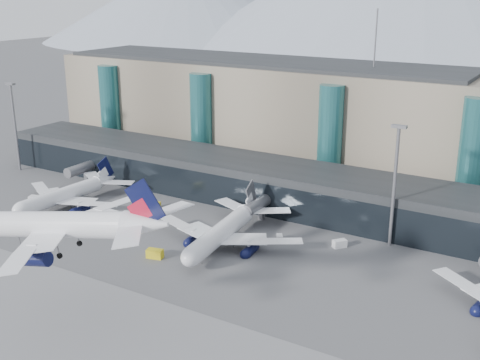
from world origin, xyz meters
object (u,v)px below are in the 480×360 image
hero_jet (77,219)px  veh_h (155,254)px  veh_g (280,238)px  jet_parked_mid (228,222)px  veh_d (340,244)px  veh_f (60,195)px  jet_parked_left (72,188)px  lightmast_left (15,122)px  veh_b (156,206)px  veh_a (36,200)px  lightmast_mid (395,179)px

hero_jet → veh_h: bearing=94.1°
veh_g → jet_parked_mid: bearing=-88.5°
veh_h → veh_d: bearing=24.6°
veh_h → veh_f: bearing=146.6°
jet_parked_left → veh_g: size_ratio=15.43×
lightmast_left → jet_parked_mid: lightmast_left is taller
veh_b → veh_f: (-25.50, -6.94, 0.25)m
jet_parked_left → veh_g: bearing=-80.2°
jet_parked_left → veh_h: jet_parked_left is taller
jet_parked_left → veh_g: jet_parked_left is taller
veh_a → veh_g: veh_a is taller
lightmast_left → lightmast_mid: (110.00, 3.00, 0.00)m
hero_jet → veh_a: 63.84m
lightmast_left → veh_f: lightmast_left is taller
hero_jet → veh_d: 56.59m
veh_a → jet_parked_left: bearing=8.8°
jet_parked_left → veh_h: bearing=-107.5°
lightmast_mid → veh_h: 50.35m
veh_a → veh_f: veh_f is taller
hero_jet → veh_h: (-5.68, 24.76, -16.95)m
veh_g → hero_jet: bearing=-45.7°
jet_parked_mid → veh_h: bearing=144.3°
veh_a → veh_b: (28.17, 12.19, -0.18)m
veh_a → veh_d: (74.86, 13.88, -0.12)m
jet_parked_left → veh_a: (-8.07, -4.57, -3.05)m
veh_h → jet_parked_mid: bearing=46.6°
lightmast_mid → veh_g: size_ratio=12.11×
jet_parked_mid → jet_parked_left: bearing=83.9°
veh_d → jet_parked_left: bearing=136.6°
jet_parked_mid → veh_d: (21.43, 9.22, -3.46)m
veh_d → veh_f: 72.69m
jet_parked_left → jet_parked_mid: jet_parked_mid is taller
veh_f → lightmast_left: bearing=34.2°
jet_parked_left → jet_parked_mid: 45.36m
jet_parked_left → lightmast_left: bearing=73.4°
veh_d → hero_jet: bearing=-167.6°
veh_b → veh_f: 26.43m
jet_parked_mid → veh_h: 16.89m
veh_h → lightmast_mid: bearing=24.2°
jet_parked_mid → veh_f: (-50.75, 0.58, -3.27)m
lightmast_mid → veh_h: (-38.11, -30.00, -13.53)m
veh_f → veh_g: veh_f is taller
lightmast_mid → veh_g: lightmast_mid is taller
veh_d → veh_h: bearing=167.3°
lightmast_left → jet_parked_left: (34.66, -12.68, -10.44)m
veh_d → veh_f: (-72.18, -8.64, 0.19)m
jet_parked_mid → veh_g: jet_parked_mid is taller
lightmast_left → veh_b: lightmast_left is taller
jet_parked_left → jet_parked_mid: bearing=-86.4°
lightmast_mid → veh_f: 83.20m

